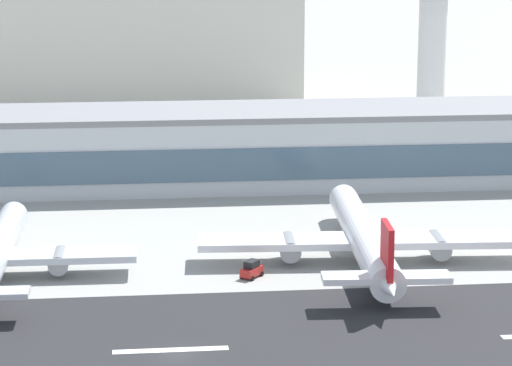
% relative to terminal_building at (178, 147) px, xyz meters
% --- Properties ---
extents(ground_plane, '(1400.00, 1400.00, 0.00)m').
position_rel_terminal_building_xyz_m(ground_plane, '(-3.03, -78.81, -6.45)').
color(ground_plane, '#9E9E99').
extents(runway_strip, '(800.00, 36.19, 0.08)m').
position_rel_terminal_building_xyz_m(runway_strip, '(-3.03, -77.54, -6.41)').
color(runway_strip, '#262628').
rests_on(runway_strip, ground_plane).
extents(runway_centreline_dash_4, '(12.00, 1.20, 0.01)m').
position_rel_terminal_building_xyz_m(runway_centreline_dash_4, '(-3.62, -77.54, -6.37)').
color(runway_centreline_dash_4, white).
rests_on(runway_centreline_dash_4, runway_strip).
extents(terminal_building, '(160.35, 21.18, 12.90)m').
position_rel_terminal_building_xyz_m(terminal_building, '(0.00, 0.00, 0.00)').
color(terminal_building, silver).
rests_on(terminal_building, ground_plane).
extents(control_tower, '(11.18, 11.18, 37.03)m').
position_rel_terminal_building_xyz_m(control_tower, '(56.14, 46.30, 16.23)').
color(control_tower, silver).
rests_on(control_tower, ground_plane).
extents(distant_hotel_block, '(122.65, 39.72, 32.89)m').
position_rel_terminal_building_xyz_m(distant_hotel_block, '(-28.15, 97.25, 9.99)').
color(distant_hotel_block, beige).
rests_on(distant_hotel_block, ground_plane).
extents(airliner_red_tail_gate_2, '(43.71, 48.06, 10.03)m').
position_rel_terminal_building_xyz_m(airliner_red_tail_gate_2, '(22.45, -49.32, -3.26)').
color(airliner_red_tail_gate_2, white).
rests_on(airliner_red_tail_gate_2, ground_plane).
extents(service_baggage_tug_0, '(3.22, 3.52, 2.20)m').
position_rel_terminal_building_xyz_m(service_baggage_tug_0, '(7.24, -53.60, -5.41)').
color(service_baggage_tug_0, '#B2231E').
rests_on(service_baggage_tug_0, ground_plane).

